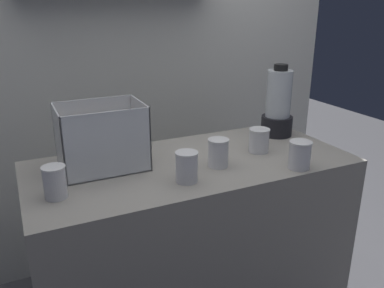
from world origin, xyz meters
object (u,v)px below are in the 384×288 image
at_px(carrot_display_bin, 104,148).
at_px(blender_pitcher, 278,107).
at_px(juice_cup_pomegranate_far_left, 55,184).
at_px(juice_cup_carrot_far_right, 300,156).
at_px(juice_cup_beet_left, 187,169).
at_px(juice_cup_carrot_middle, 218,154).
at_px(juice_cup_pomegranate_right, 259,142).

distance_m(carrot_display_bin, blender_pitcher, 0.91).
bearing_deg(juice_cup_pomegranate_far_left, juice_cup_carrot_far_right, -9.23).
relative_size(blender_pitcher, juice_cup_pomegranate_far_left, 3.08).
height_order(juice_cup_beet_left, juice_cup_carrot_far_right, juice_cup_beet_left).
distance_m(juice_cup_pomegranate_far_left, juice_cup_beet_left, 0.48).
height_order(blender_pitcher, juice_cup_pomegranate_far_left, blender_pitcher).
xyz_separation_m(blender_pitcher, juice_cup_carrot_middle, (-0.48, -0.24, -0.10)).
xyz_separation_m(carrot_display_bin, juice_cup_pomegranate_far_left, (-0.22, -0.20, -0.03)).
bearing_deg(juice_cup_pomegranate_far_left, juice_cup_pomegranate_right, 5.01).
xyz_separation_m(juice_cup_pomegranate_far_left, juice_cup_carrot_middle, (0.66, 0.01, 0.00)).
distance_m(blender_pitcher, juice_cup_pomegranate_far_left, 1.17).
relative_size(juice_cup_beet_left, juice_cup_carrot_far_right, 1.03).
bearing_deg(juice_cup_carrot_middle, carrot_display_bin, 156.10).
bearing_deg(blender_pitcher, carrot_display_bin, -176.78).
distance_m(juice_cup_carrot_middle, juice_cup_carrot_far_right, 0.34).
distance_m(carrot_display_bin, juice_cup_pomegranate_right, 0.70).
bearing_deg(juice_cup_beet_left, carrot_display_bin, 132.43).
height_order(juice_cup_carrot_middle, juice_cup_pomegranate_right, juice_cup_carrot_middle).
distance_m(juice_cup_beet_left, juice_cup_pomegranate_right, 0.46).
bearing_deg(juice_cup_carrot_far_right, blender_pitcher, 65.52).
xyz_separation_m(juice_cup_beet_left, juice_cup_pomegranate_right, (0.44, 0.15, -0.00)).
height_order(juice_cup_pomegranate_far_left, juice_cup_beet_left, juice_cup_beet_left).
height_order(juice_cup_beet_left, juice_cup_carrot_middle, same).
distance_m(blender_pitcher, juice_cup_carrot_far_right, 0.45).
bearing_deg(juice_cup_carrot_far_right, juice_cup_carrot_middle, 151.21).
xyz_separation_m(juice_cup_pomegranate_far_left, juice_cup_pomegranate_right, (0.91, 0.08, -0.00)).
bearing_deg(juice_cup_pomegranate_right, juice_cup_beet_left, -160.55).
relative_size(blender_pitcher, juice_cup_carrot_middle, 3.05).
bearing_deg(juice_cup_pomegranate_right, carrot_display_bin, 170.13).
bearing_deg(carrot_display_bin, juice_cup_pomegranate_right, -9.87).
bearing_deg(juice_cup_pomegranate_far_left, juice_cup_carrot_middle, 0.66).
distance_m(blender_pitcher, juice_cup_beet_left, 0.74).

